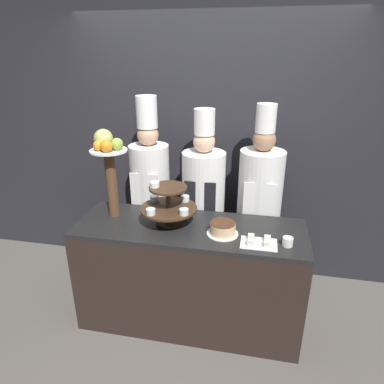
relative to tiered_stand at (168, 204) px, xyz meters
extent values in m
plane|color=#5B5651|center=(0.17, -0.33, -1.07)|extent=(14.00, 14.00, 0.00)
cube|color=#232328|center=(0.17, 0.88, 0.33)|extent=(10.00, 0.06, 2.80)
cube|color=black|center=(0.17, -0.02, -0.64)|extent=(1.79, 0.62, 0.87)
cube|color=black|center=(0.17, -0.02, -0.18)|extent=(1.79, 0.62, 0.03)
cylinder|color=#3D2819|center=(0.00, 0.00, -0.16)|extent=(0.20, 0.20, 0.02)
cylinder|color=#3D2819|center=(0.00, 0.00, -0.01)|extent=(0.04, 0.04, 0.31)
cylinder|color=#3D2819|center=(0.00, 0.00, -0.04)|extent=(0.44, 0.44, 0.02)
cylinder|color=#3D2819|center=(0.00, 0.00, 0.14)|extent=(0.29, 0.29, 0.02)
cylinder|color=silver|center=(-0.14, 0.10, 0.00)|extent=(0.07, 0.07, 0.04)
cylinder|color=gold|center=(-0.14, 0.10, -0.01)|extent=(0.06, 0.06, 0.03)
cylinder|color=silver|center=(-0.09, -0.14, 0.00)|extent=(0.07, 0.07, 0.04)
cylinder|color=red|center=(-0.09, -0.14, -0.01)|extent=(0.06, 0.06, 0.03)
cylinder|color=silver|center=(0.15, -0.10, 0.00)|extent=(0.07, 0.07, 0.04)
cylinder|color=green|center=(0.15, -0.10, -0.01)|extent=(0.06, 0.06, 0.03)
cylinder|color=silver|center=(0.10, 0.14, 0.00)|extent=(0.07, 0.07, 0.04)
cylinder|color=beige|center=(0.10, 0.14, -0.01)|extent=(0.06, 0.06, 0.03)
cylinder|color=white|center=(-0.10, -0.02, 0.16)|extent=(0.07, 0.07, 0.04)
cylinder|color=brown|center=(-0.48, 0.06, 0.11)|extent=(0.09, 0.09, 0.54)
cylinder|color=white|center=(-0.48, 0.06, 0.39)|extent=(0.29, 0.29, 0.01)
sphere|color=#84B742|center=(-0.41, 0.07, 0.44)|extent=(0.09, 0.09, 0.09)
sphere|color=red|center=(-0.46, 0.13, 0.43)|extent=(0.07, 0.07, 0.07)
sphere|color=#ADC160|center=(-0.54, 0.11, 0.47)|extent=(0.15, 0.15, 0.15)
sphere|color=orange|center=(-0.54, 0.02, 0.43)|extent=(0.08, 0.08, 0.08)
sphere|color=orange|center=(-0.46, -0.01, 0.44)|extent=(0.09, 0.09, 0.09)
cylinder|color=white|center=(0.44, -0.09, -0.16)|extent=(0.24, 0.24, 0.01)
cylinder|color=#E0BC89|center=(0.44, -0.09, -0.12)|extent=(0.19, 0.19, 0.08)
cylinder|color=#472819|center=(0.44, -0.09, -0.07)|extent=(0.18, 0.18, 0.01)
cylinder|color=white|center=(0.90, -0.16, -0.13)|extent=(0.07, 0.07, 0.06)
cube|color=white|center=(0.71, -0.18, -0.16)|extent=(0.26, 0.18, 0.01)
cube|color=silver|center=(0.65, -0.21, -0.14)|extent=(0.04, 0.04, 0.04)
cube|color=silver|center=(0.76, -0.21, -0.14)|extent=(0.04, 0.04, 0.04)
cube|color=silver|center=(0.65, -0.14, -0.14)|extent=(0.04, 0.04, 0.04)
cube|color=silver|center=(0.76, -0.14, -0.14)|extent=(0.04, 0.04, 0.04)
cube|color=#28282D|center=(-0.31, 0.51, -0.65)|extent=(0.27, 0.15, 0.85)
cylinder|color=silver|center=(-0.31, 0.51, 0.05)|extent=(0.36, 0.36, 0.55)
cube|color=white|center=(-0.31, 0.34, -0.06)|extent=(0.25, 0.01, 0.35)
sphere|color=tan|center=(-0.31, 0.51, 0.42)|extent=(0.19, 0.19, 0.19)
cylinder|color=white|center=(-0.31, 0.51, 0.61)|extent=(0.18, 0.18, 0.27)
cube|color=#28282D|center=(0.19, 0.51, -0.67)|extent=(0.29, 0.16, 0.81)
cylinder|color=white|center=(0.19, 0.51, 0.01)|extent=(0.39, 0.39, 0.54)
cube|color=black|center=(0.19, 0.32, -0.10)|extent=(0.27, 0.01, 0.35)
sphere|color=#DBB28E|center=(0.19, 0.51, 0.38)|extent=(0.19, 0.19, 0.19)
cylinder|color=white|center=(0.19, 0.51, 0.55)|extent=(0.18, 0.18, 0.22)
cube|color=black|center=(0.69, 0.51, -0.66)|extent=(0.29, 0.16, 0.82)
cylinder|color=white|center=(0.69, 0.51, 0.03)|extent=(0.39, 0.39, 0.58)
cube|color=white|center=(0.69, 0.32, -0.08)|extent=(0.27, 0.01, 0.37)
sphere|color=#A37556|center=(0.69, 0.51, 0.42)|extent=(0.19, 0.19, 0.19)
cylinder|color=white|center=(0.69, 0.51, 0.60)|extent=(0.16, 0.16, 0.23)
camera|label=1|loc=(0.66, -2.32, 1.09)|focal=32.00mm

